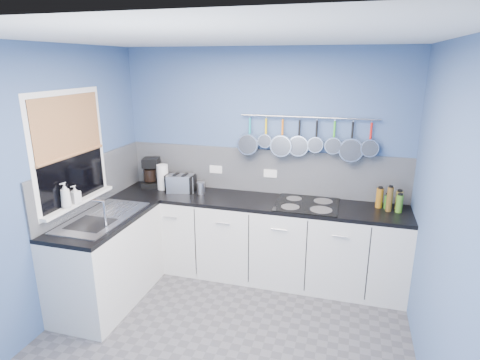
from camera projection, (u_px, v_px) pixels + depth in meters
The scene contains 41 objects.
floor at pixel (222, 342), 3.45m from camera, with size 3.20×3.00×0.02m, color #47474C.
ceiling at pixel (217, 36), 2.72m from camera, with size 3.20×3.00×0.02m, color white.
wall_back at pixel (263, 162), 4.48m from camera, with size 3.20×0.02×2.50m, color #3E5887.
wall_front at pixel (107, 326), 1.69m from camera, with size 3.20×0.02×2.50m, color #3E5887.
wall_left at pixel (48, 190), 3.51m from camera, with size 0.02×3.00×2.50m, color #3E5887.
wall_right at pixel (446, 230), 2.66m from camera, with size 0.02×3.00×2.50m, color #3E5887.
backsplash_back at pixel (262, 171), 4.49m from camera, with size 3.20×0.02×0.50m, color gray.
backsplash_left at pixel (93, 182), 4.08m from camera, with size 0.02×1.80×0.50m, color gray.
cabinet_run_back at pixel (255, 239), 4.43m from camera, with size 3.20×0.60×0.86m, color silver.
worktop_back at pixel (256, 201), 4.30m from camera, with size 3.20×0.60×0.04m, color black.
cabinet_run_left at pixel (107, 261), 3.94m from camera, with size 0.60×1.20×0.86m, color silver.
worktop_left at pixel (103, 219), 3.81m from camera, with size 0.60×1.20×0.04m, color black.
window_frame at pixel (70, 150), 3.69m from camera, with size 0.01×1.00×1.10m, color white.
window_glass at pixel (70, 150), 3.69m from camera, with size 0.01×0.90×1.00m, color black.
bamboo_blind at pixel (68, 126), 3.62m from camera, with size 0.01×0.90×0.55m, color #C0834C.
window_sill at pixel (79, 202), 3.83m from camera, with size 0.10×0.98×0.03m, color white.
sink_unit at pixel (103, 217), 3.80m from camera, with size 0.50×0.95×0.01m, color silver.
mixer_tap at pixel (105, 213), 3.56m from camera, with size 0.12×0.08×0.26m, color silver, non-canonical shape.
socket_left at pixel (216, 169), 4.62m from camera, with size 0.15×0.01×0.09m, color white.
socket_right at pixel (270, 173), 4.45m from camera, with size 0.15×0.01×0.09m, color white.
pot_rail at pixel (309, 117), 4.14m from camera, with size 0.02×0.02×1.45m, color silver.
soap_bottle_a at pixel (65, 195), 3.61m from camera, with size 0.09×0.09×0.24m, color white.
soap_bottle_b at pixel (75, 194), 3.74m from camera, with size 0.08×0.08×0.17m, color white.
paper_towel at pixel (163, 177), 4.61m from camera, with size 0.13×0.13×0.29m, color white.
coffee_maker at pixel (151, 173), 4.70m from camera, with size 0.19×0.22×0.35m, color black, non-canonical shape.
toaster at pixel (181, 183), 4.54m from camera, with size 0.31×0.18×0.20m, color silver.
canister at pixel (201, 188), 4.47m from camera, with size 0.09×0.09×0.14m, color silver.
hob at pixel (307, 204), 4.13m from camera, with size 0.64×0.57×0.01m, color black.
pan_0 at pixel (250, 134), 4.36m from camera, with size 0.23×0.12×0.42m, color silver, non-canonical shape.
pan_1 at pixel (266, 132), 4.30m from camera, with size 0.15×0.08×0.34m, color silver, non-canonical shape.
pan_2 at pixel (282, 136), 4.26m from camera, with size 0.24×0.10×0.43m, color silver, non-canonical shape.
pan_3 at pixel (299, 137), 4.21m from camera, with size 0.23×0.07×0.42m, color silver, non-canonical shape.
pan_4 at pixel (316, 135), 4.16m from camera, with size 0.17×0.10×0.36m, color silver, non-canonical shape.
pan_5 at pixel (334, 136), 4.11m from camera, with size 0.18×0.08×0.37m, color silver, non-canonical shape.
pan_6 at pixel (352, 140), 4.07m from camera, with size 0.25×0.08×0.44m, color silver, non-canonical shape.
pan_7 at pixel (370, 138), 4.02m from camera, with size 0.18×0.09×0.37m, color silver, non-canonical shape.
condiment_0 at pixel (399, 200), 4.00m from camera, with size 0.07×0.07×0.19m, color olive.
condiment_1 at pixel (387, 202), 4.02m from camera, with size 0.07×0.07×0.14m, color #265919.
condiment_2 at pixel (379, 198), 4.04m from camera, with size 0.07×0.07×0.20m, color #8C5914.
condiment_3 at pixel (399, 204), 3.91m from camera, with size 0.07×0.07×0.18m, color #3F721E.
condiment_4 at pixel (390, 199), 3.93m from camera, with size 0.06×0.06×0.25m, color brown.
Camera 1 is at (0.94, -2.74, 2.34)m, focal length 29.57 mm.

